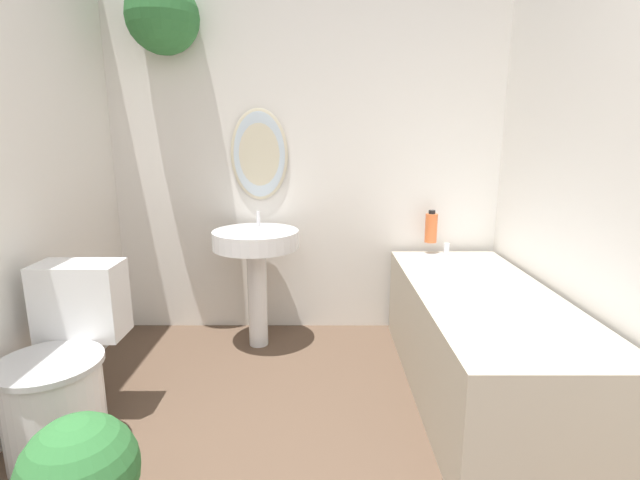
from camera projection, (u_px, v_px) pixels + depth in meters
wall_back at (282, 133)px, 3.04m from camera, size 2.70×0.44×2.40m
wall_right at (636, 170)px, 1.80m from camera, size 0.06×2.73×2.40m
toilet at (62, 375)px, 1.99m from camera, size 0.42×0.61×0.77m
pedestal_sink at (255, 253)px, 2.90m from camera, size 0.54×0.54×0.86m
bathtub at (480, 340)px, 2.40m from camera, size 0.70×1.68×0.64m
shampoo_bottle at (430, 227)px, 3.07m from camera, size 0.08×0.08×0.21m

